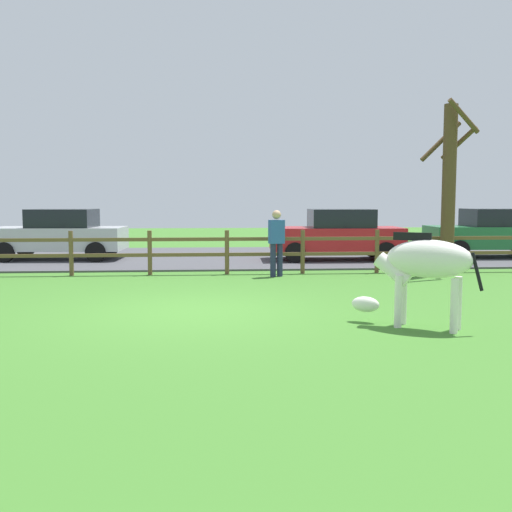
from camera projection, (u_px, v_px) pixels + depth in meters
The scene contains 9 objects.
ground_plane at pixel (195, 311), 10.02m from camera, with size 60.00×60.00×0.00m, color #3D7528.
parking_asphalt at pixel (203, 257), 19.25m from camera, with size 28.00×7.40×0.05m, color #47474C.
paddock_fence at pixel (189, 249), 14.90m from camera, with size 21.52×0.11×1.12m.
bare_tree at pixel (449, 185), 14.94m from camera, with size 1.31×1.35×4.34m.
zebra at pixel (423, 266), 8.63m from camera, with size 1.69×1.26×1.41m.
parked_car_silver at pixel (60, 234), 18.24m from camera, with size 4.09×2.06×1.56m.
parked_car_green at pixel (493, 232), 18.99m from camera, with size 4.07×2.01×1.56m.
parked_car_red at pixel (337, 234), 18.14m from camera, with size 4.05×1.99×1.56m.
visitor_near_fence at pixel (276, 240), 14.48m from camera, with size 0.41×0.31×1.64m.
Camera 1 is at (0.31, -9.94, 1.89)m, focal length 41.33 mm.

